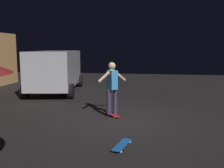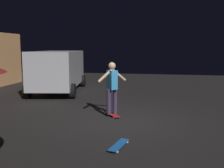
# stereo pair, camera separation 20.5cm
# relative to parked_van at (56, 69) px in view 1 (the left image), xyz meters

# --- Properties ---
(ground_plane) EXTENTS (28.00, 28.00, 0.00)m
(ground_plane) POSITION_rel_parked_van_xyz_m (-4.47, -3.84, -1.16)
(ground_plane) COLOR black
(parked_van) EXTENTS (4.86, 2.89, 2.03)m
(parked_van) POSITION_rel_parked_van_xyz_m (0.00, 0.00, 0.00)
(parked_van) COLOR #B2B2B7
(parked_van) RESTS_ON ground_plane
(skateboard_ridden) EXTENTS (0.74, 0.63, 0.07)m
(skateboard_ridden) POSITION_rel_parked_van_xyz_m (-4.07, -3.50, -1.11)
(skateboard_ridden) COLOR #AD1E23
(skateboard_ridden) RESTS_ON ground_plane
(skateboard_spare) EXTENTS (0.81, 0.37, 0.07)m
(skateboard_spare) POSITION_rel_parked_van_xyz_m (-6.60, -4.15, -1.11)
(skateboard_spare) COLOR #1959B2
(skateboard_spare) RESTS_ON ground_plane
(skater) EXTENTS (0.66, 0.84, 1.67)m
(skater) POSITION_rel_parked_van_xyz_m (-4.07, -3.50, -0.12)
(skater) COLOR #382D4C
(skater) RESTS_ON skateboard_ridden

